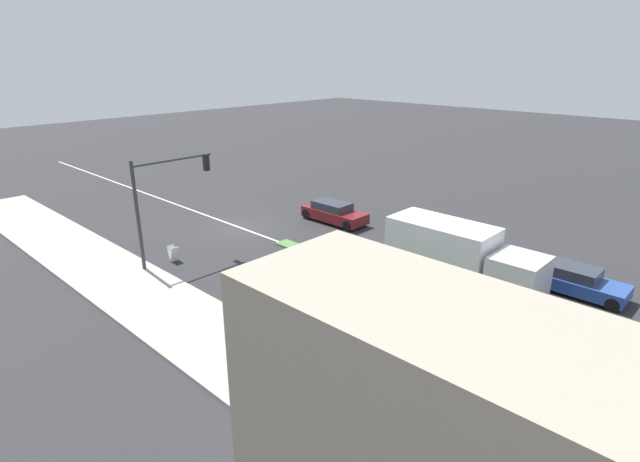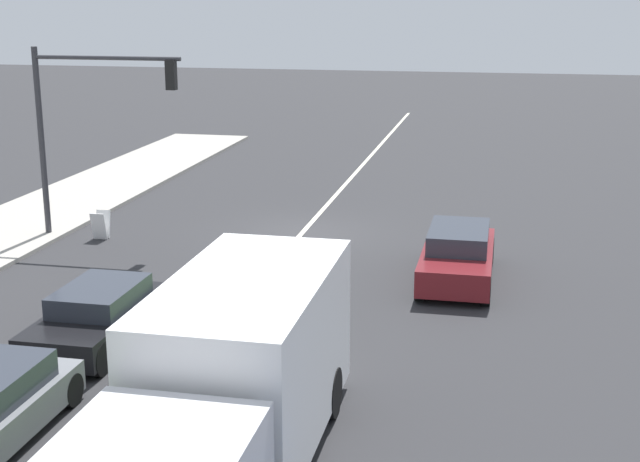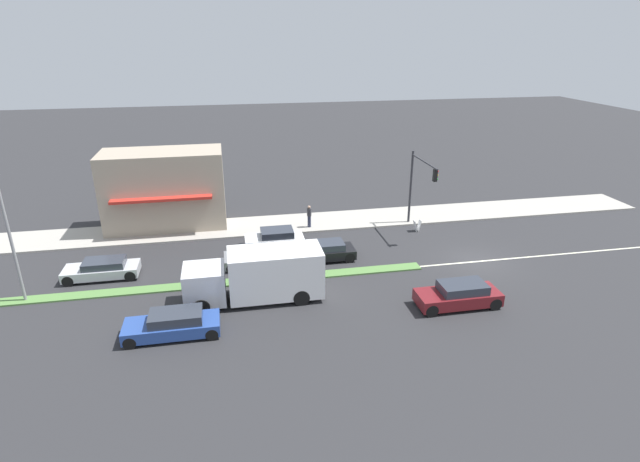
{
  "view_description": "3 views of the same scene",
  "coord_description": "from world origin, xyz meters",
  "views": [
    {
      "loc": [
        18.38,
        24.63,
        10.52
      ],
      "look_at": [
        1.13,
        8.27,
        2.06
      ],
      "focal_mm": 28.0,
      "sensor_mm": 36.0,
      "label": 1
    },
    {
      "loc": [
        -6.04,
        26.08,
        7.15
      ],
      "look_at": [
        -1.9,
        6.35,
        1.81
      ],
      "focal_mm": 50.0,
      "sensor_mm": 36.0,
      "label": 2
    },
    {
      "loc": [
        -26.83,
        15.6,
        13.83
      ],
      "look_at": [
        1.78,
        10.05,
        2.2
      ],
      "focal_mm": 28.0,
      "sensor_mm": 36.0,
      "label": 3
    }
  ],
  "objects": [
    {
      "name": "suv_black",
      "position": [
        2.2,
        9.67,
        0.59
      ],
      "size": [
        1.75,
        4.0,
        1.21
      ],
      "color": "black",
      "rests_on": "ground"
    },
    {
      "name": "van_white",
      "position": [
        5.0,
        12.6,
        0.6
      ],
      "size": [
        1.89,
        4.02,
        1.23
      ],
      "color": "silver",
      "rests_on": "ground"
    },
    {
      "name": "ground_plane",
      "position": [
        0.0,
        18.0,
        0.0
      ],
      "size": [
        160.0,
        160.0,
        0.0
      ],
      "primitive_type": "plane",
      "color": "#2B2B2D"
    },
    {
      "name": "pedestrian",
      "position": [
        7.9,
        9.69,
        1.01
      ],
      "size": [
        0.34,
        0.34,
        1.69
      ],
      "color": "#282D42",
      "rests_on": "sidewalk_right"
    },
    {
      "name": "suv_grey",
      "position": [
        2.2,
        14.11,
        0.58
      ],
      "size": [
        1.89,
        3.9,
        1.21
      ],
      "color": "slate",
      "rests_on": "ground"
    },
    {
      "name": "sedan_maroon",
      "position": [
        -5.0,
        3.73,
        0.65
      ],
      "size": [
        1.79,
        4.5,
        1.35
      ],
      "color": "maroon",
      "rests_on": "ground"
    },
    {
      "name": "lane_marking_center",
      "position": [
        0.0,
        0.0,
        0.0
      ],
      "size": [
        0.16,
        60.0,
        0.01
      ],
      "primitive_type": "cube",
      "color": "beige",
      "rests_on": "ground"
    },
    {
      "name": "building_corner_store",
      "position": [
        10.4,
        20.19,
        2.97
      ],
      "size": [
        4.72,
        8.72,
        5.7
      ],
      "color": "tan",
      "rests_on": "sidewalk_right"
    },
    {
      "name": "warning_aframe_sign",
      "position": [
        5.82,
        1.89,
        0.43
      ],
      "size": [
        0.45,
        0.53,
        0.84
      ],
      "color": "silver",
      "rests_on": "ground"
    },
    {
      "name": "delivery_truck",
      "position": [
        -2.2,
        14.21,
        1.47
      ],
      "size": [
        2.44,
        7.5,
        2.87
      ],
      "color": "silver",
      "rests_on": "ground"
    },
    {
      "name": "coupe_blue",
      "position": [
        -5.0,
        18.65,
        0.61
      ],
      "size": [
        1.76,
        4.58,
        1.28
      ],
      "color": "#284793",
      "rests_on": "ground"
    },
    {
      "name": "traffic_signal_main",
      "position": [
        6.12,
        1.91,
        3.9
      ],
      "size": [
        4.59,
        0.34,
        5.6
      ],
      "color": "#333338",
      "rests_on": "sidewalk_right"
    },
    {
      "name": "sidewalk_right",
      "position": [
        9.0,
        18.5,
        0.06
      ],
      "size": [
        4.0,
        73.0,
        0.12
      ],
      "primitive_type": "cube",
      "color": "#A8A399",
      "rests_on": "ground"
    }
  ]
}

